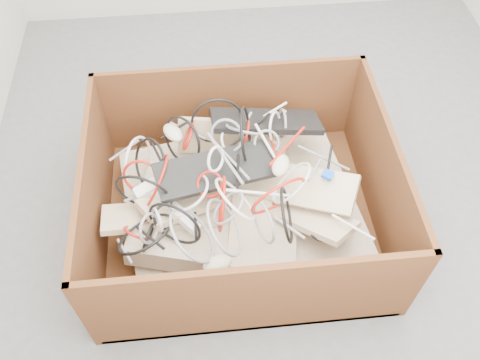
{
  "coord_description": "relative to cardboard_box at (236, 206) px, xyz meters",
  "views": [
    {
      "loc": [
        -0.37,
        -1.54,
        2.03
      ],
      "look_at": [
        -0.24,
        -0.21,
        0.3
      ],
      "focal_mm": 37.88,
      "sensor_mm": 36.0,
      "label": 1
    }
  ],
  "objects": [
    {
      "name": "mice_scatter",
      "position": [
        0.02,
        -0.02,
        0.22
      ],
      "size": [
        0.78,
        0.81,
        0.21
      ],
      "color": "#C0B79A",
      "rests_on": "keyboard_pile"
    },
    {
      "name": "ground",
      "position": [
        0.25,
        0.23,
        -0.13
      ],
      "size": [
        3.0,
        3.0,
        0.0
      ],
      "primitive_type": "plane",
      "color": "#545557",
      "rests_on": "ground"
    },
    {
      "name": "keyboard_pile",
      "position": [
        0.02,
        0.03,
        0.14
      ],
      "size": [
        1.1,
        0.9,
        0.38
      ],
      "color": "beige",
      "rests_on": "cardboard_box"
    },
    {
      "name": "power_strip_right",
      "position": [
        -0.26,
        -0.13,
        0.19
      ],
      "size": [
        0.21,
        0.21,
        0.08
      ],
      "primitive_type": "cube",
      "rotation": [
        -0.1,
        0.17,
        -0.81
      ],
      "color": "white",
      "rests_on": "keyboard_pile"
    },
    {
      "name": "cardboard_box",
      "position": [
        0.0,
        0.0,
        0.0
      ],
      "size": [
        1.28,
        1.07,
        0.53
      ],
      "color": "#422010",
      "rests_on": "ground"
    },
    {
      "name": "power_strip_left",
      "position": [
        -0.3,
        0.01,
        0.23
      ],
      "size": [
        0.27,
        0.15,
        0.11
      ],
      "primitive_type": "cube",
      "rotation": [
        0.14,
        -0.26,
        0.37
      ],
      "color": "white",
      "rests_on": "keyboard_pile"
    },
    {
      "name": "cable_tangle",
      "position": [
        -0.12,
        -0.05,
        0.27
      ],
      "size": [
        1.07,
        0.83,
        0.42
      ],
      "color": "#B0170C",
      "rests_on": "keyboard_pile"
    },
    {
      "name": "vga_plug",
      "position": [
        0.38,
        -0.05,
        0.24
      ],
      "size": [
        0.06,
        0.06,
        0.03
      ],
      "primitive_type": "cube",
      "rotation": [
        0.09,
        0.14,
        -0.56
      ],
      "color": "blue",
      "rests_on": "keyboard_pile"
    }
  ]
}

